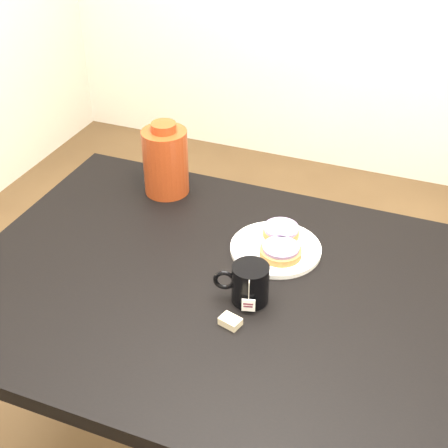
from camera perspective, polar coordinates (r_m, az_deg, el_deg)
The scene contains 7 objects.
table at distance 1.51m, azimuth 2.74°, elevation -8.59°, with size 1.40×0.90×0.75m.
plate at distance 1.57m, azimuth 4.75°, elevation -2.20°, with size 0.23×0.23×0.02m.
bagel_back at distance 1.60m, azimuth 5.24°, elevation -0.64°, with size 0.11×0.11×0.03m.
bagel_front at distance 1.54m, azimuth 5.21°, elevation -2.46°, with size 0.11×0.11×0.03m.
mug at distance 1.40m, azimuth 2.33°, elevation -5.44°, with size 0.13×0.10×0.09m.
teabag_pouch at distance 1.36m, azimuth 0.58°, elevation -8.90°, with size 0.04×0.03×0.02m, color #C6B793.
bagel_package at distance 1.77m, azimuth -5.36°, elevation 5.79°, with size 0.16×0.16×0.21m.
Camera 1 is at (0.34, -1.05, 1.70)m, focal length 50.00 mm.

